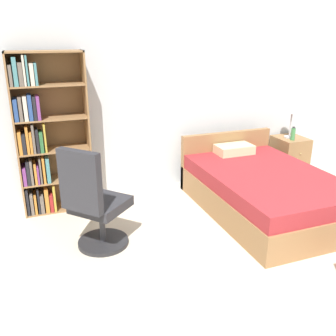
{
  "coord_description": "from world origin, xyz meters",
  "views": [
    {
      "loc": [
        -2.12,
        -1.5,
        2.07
      ],
      "look_at": [
        -0.8,
        1.98,
        0.72
      ],
      "focal_mm": 40.0,
      "sensor_mm": 36.0,
      "label": 1
    }
  ],
  "objects_px": {
    "table_lamp": "(292,110)",
    "nightstand": "(289,156)",
    "bed": "(262,189)",
    "bookshelf": "(43,138)",
    "office_chair": "(94,205)",
    "water_bottle": "(293,134)"
  },
  "relations": [
    {
      "from": "office_chair",
      "to": "water_bottle",
      "type": "relative_size",
      "value": 5.5
    },
    {
      "from": "office_chair",
      "to": "water_bottle",
      "type": "xyz_separation_m",
      "value": [
        3.08,
        0.95,
        0.2
      ]
    },
    {
      "from": "table_lamp",
      "to": "nightstand",
      "type": "bearing_deg",
      "value": -23.43
    },
    {
      "from": "table_lamp",
      "to": "bed",
      "type": "bearing_deg",
      "value": -139.4
    },
    {
      "from": "bookshelf",
      "to": "table_lamp",
      "type": "bearing_deg",
      "value": -0.46
    },
    {
      "from": "bed",
      "to": "nightstand",
      "type": "distance_m",
      "value": 1.39
    },
    {
      "from": "water_bottle",
      "to": "table_lamp",
      "type": "bearing_deg",
      "value": 70.47
    },
    {
      "from": "bed",
      "to": "office_chair",
      "type": "distance_m",
      "value": 2.1
    },
    {
      "from": "office_chair",
      "to": "table_lamp",
      "type": "bearing_deg",
      "value": 19.12
    },
    {
      "from": "bookshelf",
      "to": "nightstand",
      "type": "height_order",
      "value": "bookshelf"
    },
    {
      "from": "office_chair",
      "to": "nightstand",
      "type": "relative_size",
      "value": 1.83
    },
    {
      "from": "bookshelf",
      "to": "bed",
      "type": "xyz_separation_m",
      "value": [
        2.45,
        -0.92,
        -0.66
      ]
    },
    {
      "from": "office_chair",
      "to": "water_bottle",
      "type": "distance_m",
      "value": 3.23
    },
    {
      "from": "bed",
      "to": "nightstand",
      "type": "xyz_separation_m",
      "value": [
        1.07,
        0.88,
        0.03
      ]
    },
    {
      "from": "bookshelf",
      "to": "water_bottle",
      "type": "relative_size",
      "value": 9.52
    },
    {
      "from": "nightstand",
      "to": "table_lamp",
      "type": "distance_m",
      "value": 0.71
    },
    {
      "from": "nightstand",
      "to": "water_bottle",
      "type": "xyz_separation_m",
      "value": [
        -0.07,
        -0.12,
        0.39
      ]
    },
    {
      "from": "bookshelf",
      "to": "bed",
      "type": "distance_m",
      "value": 2.7
    },
    {
      "from": "bed",
      "to": "nightstand",
      "type": "bearing_deg",
      "value": 39.57
    },
    {
      "from": "nightstand",
      "to": "bed",
      "type": "bearing_deg",
      "value": -140.43
    },
    {
      "from": "office_chair",
      "to": "table_lamp",
      "type": "distance_m",
      "value": 3.34
    },
    {
      "from": "nightstand",
      "to": "water_bottle",
      "type": "bearing_deg",
      "value": -121.04
    }
  ]
}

